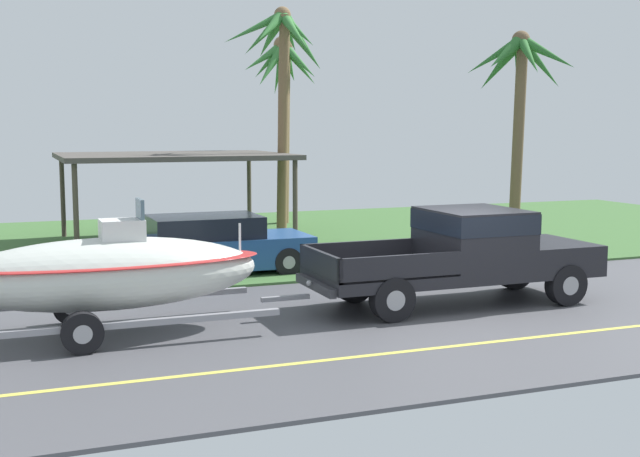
{
  "coord_description": "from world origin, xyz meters",
  "views": [
    {
      "loc": [
        -7.7,
        -12.78,
        3.43
      ],
      "look_at": [
        -2.09,
        1.65,
        1.5
      ],
      "focal_mm": 46.33,
      "sensor_mm": 36.0,
      "label": 1
    }
  ],
  "objects_px": {
    "palm_tree_mid": "(518,79)",
    "palm_tree_far_left": "(282,85)",
    "palm_tree_far_right": "(282,57)",
    "pickup_truck_towing": "(471,251)",
    "boat_on_trailer": "(106,273)",
    "carport_awning": "(173,158)",
    "parked_sedan_near": "(212,246)"
  },
  "relations": [
    {
      "from": "boat_on_trailer",
      "to": "palm_tree_far_left",
      "type": "relative_size",
      "value": 0.97
    },
    {
      "from": "palm_tree_mid",
      "to": "palm_tree_far_left",
      "type": "xyz_separation_m",
      "value": [
        -4.91,
        6.67,
        0.05
      ]
    },
    {
      "from": "pickup_truck_towing",
      "to": "parked_sedan_near",
      "type": "height_order",
      "value": "pickup_truck_towing"
    },
    {
      "from": "pickup_truck_towing",
      "to": "palm_tree_mid",
      "type": "bearing_deg",
      "value": 50.27
    },
    {
      "from": "boat_on_trailer",
      "to": "parked_sedan_near",
      "type": "bearing_deg",
      "value": 58.67
    },
    {
      "from": "parked_sedan_near",
      "to": "palm_tree_far_right",
      "type": "distance_m",
      "value": 7.67
    },
    {
      "from": "palm_tree_far_right",
      "to": "palm_tree_far_left",
      "type": "bearing_deg",
      "value": 71.27
    },
    {
      "from": "pickup_truck_towing",
      "to": "carport_awning",
      "type": "bearing_deg",
      "value": 109.96
    },
    {
      "from": "pickup_truck_towing",
      "to": "palm_tree_mid",
      "type": "xyz_separation_m",
      "value": [
        5.57,
        6.7,
        3.74
      ]
    },
    {
      "from": "pickup_truck_towing",
      "to": "boat_on_trailer",
      "type": "distance_m",
      "value": 6.91
    },
    {
      "from": "palm_tree_far_left",
      "to": "palm_tree_far_right",
      "type": "distance_m",
      "value": 3.83
    },
    {
      "from": "boat_on_trailer",
      "to": "parked_sedan_near",
      "type": "distance_m",
      "value": 5.7
    },
    {
      "from": "boat_on_trailer",
      "to": "pickup_truck_towing",
      "type": "bearing_deg",
      "value": 0.0
    },
    {
      "from": "pickup_truck_towing",
      "to": "palm_tree_far_left",
      "type": "xyz_separation_m",
      "value": [
        0.66,
        13.37,
        3.79
      ]
    },
    {
      "from": "pickup_truck_towing",
      "to": "palm_tree_far_right",
      "type": "relative_size",
      "value": 0.85
    },
    {
      "from": "carport_awning",
      "to": "palm_tree_far_left",
      "type": "distance_m",
      "value": 5.84
    },
    {
      "from": "pickup_truck_towing",
      "to": "parked_sedan_near",
      "type": "bearing_deg",
      "value": 129.13
    },
    {
      "from": "carport_awning",
      "to": "palm_tree_far_right",
      "type": "height_order",
      "value": "palm_tree_far_right"
    },
    {
      "from": "pickup_truck_towing",
      "to": "boat_on_trailer",
      "type": "bearing_deg",
      "value": -180.0
    },
    {
      "from": "parked_sedan_near",
      "to": "pickup_truck_towing",
      "type": "bearing_deg",
      "value": -50.87
    },
    {
      "from": "pickup_truck_towing",
      "to": "carport_awning",
      "type": "height_order",
      "value": "carport_awning"
    },
    {
      "from": "boat_on_trailer",
      "to": "parked_sedan_near",
      "type": "height_order",
      "value": "boat_on_trailer"
    },
    {
      "from": "palm_tree_far_left",
      "to": "palm_tree_far_right",
      "type": "height_order",
      "value": "palm_tree_far_right"
    },
    {
      "from": "palm_tree_mid",
      "to": "palm_tree_far_left",
      "type": "distance_m",
      "value": 8.28
    },
    {
      "from": "palm_tree_far_left",
      "to": "palm_tree_far_right",
      "type": "bearing_deg",
      "value": -108.73
    },
    {
      "from": "pickup_truck_towing",
      "to": "palm_tree_far_left",
      "type": "relative_size",
      "value": 0.91
    },
    {
      "from": "palm_tree_mid",
      "to": "palm_tree_far_right",
      "type": "xyz_separation_m",
      "value": [
        -6.12,
        3.09,
        0.69
      ]
    },
    {
      "from": "parked_sedan_near",
      "to": "palm_tree_mid",
      "type": "xyz_separation_m",
      "value": [
        9.53,
        1.84,
        4.09
      ]
    },
    {
      "from": "pickup_truck_towing",
      "to": "palm_tree_far_right",
      "type": "bearing_deg",
      "value": 93.22
    },
    {
      "from": "palm_tree_mid",
      "to": "palm_tree_far_left",
      "type": "relative_size",
      "value": 0.95
    },
    {
      "from": "pickup_truck_towing",
      "to": "boat_on_trailer",
      "type": "xyz_separation_m",
      "value": [
        -6.91,
        -0.0,
        0.01
      ]
    },
    {
      "from": "parked_sedan_near",
      "to": "palm_tree_far_right",
      "type": "bearing_deg",
      "value": 55.42
    }
  ]
}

